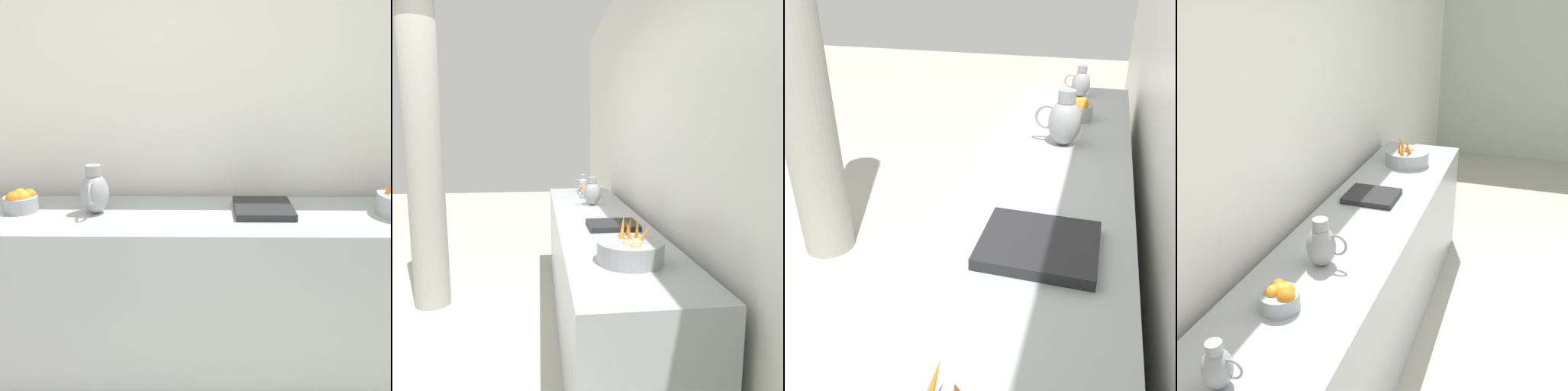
{
  "view_description": "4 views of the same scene",
  "coord_description": "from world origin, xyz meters",
  "views": [
    {
      "loc": [
        0.94,
        0.1,
        1.73
      ],
      "look_at": [
        -1.43,
        0.07,
        1.04
      ],
      "focal_mm": 46.04,
      "sensor_mm": 36.0,
      "label": 1
    },
    {
      "loc": [
        -1.06,
        3.08,
        1.57
      ],
      "look_at": [
        -1.45,
        -0.08,
        1.07
      ],
      "focal_mm": 36.78,
      "sensor_mm": 36.0,
      "label": 2
    },
    {
      "loc": [
        -1.68,
        1.49,
        1.67
      ],
      "look_at": [
        -1.34,
        0.29,
        1.0
      ],
      "focal_mm": 40.14,
      "sensor_mm": 36.0,
      "label": 3
    },
    {
      "loc": [
        -0.63,
        -2.36,
        2.19
      ],
      "look_at": [
        -1.43,
        0.06,
        1.11
      ],
      "focal_mm": 44.18,
      "sensor_mm": 36.0,
      "label": 4
    }
  ],
  "objects": [
    {
      "name": "counter_sink_basin",
      "position": [
        -1.56,
        0.42,
        0.94
      ],
      "size": [
        0.34,
        0.3,
        0.04
      ],
      "primitive_type": "cube",
      "color": "#232326",
      "rests_on": "prep_counter"
    },
    {
      "name": "metal_pitcher_short",
      "position": [
        -1.54,
        -1.31,
        1.0
      ],
      "size": [
        0.16,
        0.11,
        0.19
      ],
      "color": "#939399",
      "rests_on": "prep_counter"
    },
    {
      "name": "vegetable_colander",
      "position": [
        -1.52,
        1.17,
        0.98
      ],
      "size": [
        0.34,
        0.34,
        0.23
      ],
      "color": "#9EA0A5",
      "rests_on": "prep_counter"
    },
    {
      "name": "support_column",
      "position": [
        -0.07,
        -0.56,
        1.5
      ],
      "size": [
        0.31,
        0.31,
        3.0
      ],
      "primitive_type": "cylinder",
      "color": "#9E9B93",
      "rests_on": "ground_plane"
    },
    {
      "name": "metal_pitcher_tall",
      "position": [
        -1.53,
        -0.45,
        1.03
      ],
      "size": [
        0.21,
        0.15,
        0.25
      ],
      "color": "#939399",
      "rests_on": "prep_counter"
    },
    {
      "name": "orange_bowl",
      "position": [
        -1.55,
        -0.84,
        0.98
      ],
      "size": [
        0.18,
        0.18,
        0.12
      ],
      "color": "#9EA0A5",
      "rests_on": "prep_counter"
    },
    {
      "name": "ground_plane",
      "position": [
        0.0,
        0.0,
        0.0
      ],
      "size": [
        15.04,
        15.04,
        0.0
      ],
      "primitive_type": "plane",
      "color": "#ADAA9E"
    },
    {
      "name": "prep_counter",
      "position": [
        -1.51,
        0.09,
        0.46
      ],
      "size": [
        0.65,
        3.28,
        0.92
      ],
      "primitive_type": "cube",
      "color": "#ADAFB5",
      "rests_on": "ground_plane"
    },
    {
      "name": "tile_wall_left",
      "position": [
        -1.95,
        0.59,
        1.5
      ],
      "size": [
        0.1,
        8.13,
        3.0
      ],
      "primitive_type": "cube",
      "color": "white",
      "rests_on": "ground_plane"
    }
  ]
}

